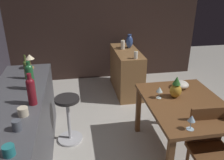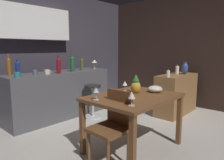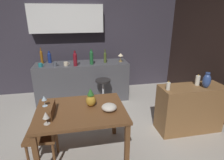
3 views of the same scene
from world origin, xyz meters
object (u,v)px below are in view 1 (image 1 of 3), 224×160
(counter_lamp, at_px, (30,58))
(wine_bottle_ruby, at_px, (31,90))
(wine_glass_left, at_px, (159,90))
(wine_bottle_green, at_px, (30,76))
(chair_near_window, at_px, (209,147))
(dining_table, at_px, (185,109))
(pineapple_centerpiece, at_px, (176,88))
(cup_cream, at_px, (23,111))
(vase_ceramic_blue, at_px, (129,42))
(wine_bottle_olive, at_px, (26,69))
(wine_glass_right, at_px, (192,119))
(fruit_bowl, at_px, (181,85))
(pillar_candle_tall, at_px, (136,55))
(cup_teal, at_px, (9,150))
(cup_slate, at_px, (17,125))
(sideboard_cabinet, at_px, (126,71))
(pillar_candle_short, at_px, (123,45))
(bar_stool, at_px, (69,118))

(counter_lamp, bearing_deg, wine_bottle_ruby, -171.05)
(wine_glass_left, relative_size, wine_bottle_green, 0.44)
(chair_near_window, height_order, counter_lamp, counter_lamp)
(dining_table, distance_m, wine_bottle_green, 1.81)
(dining_table, height_order, pineapple_centerpiece, pineapple_centerpiece)
(cup_cream, xyz_separation_m, vase_ceramic_blue, (2.27, -1.54, 0.00))
(wine_bottle_olive, relative_size, vase_ceramic_blue, 1.18)
(chair_near_window, relative_size, pineapple_centerpiece, 3.27)
(counter_lamp, distance_m, vase_ceramic_blue, 1.95)
(wine_bottle_olive, bearing_deg, wine_glass_right, -124.82)
(dining_table, bearing_deg, fruit_bowl, -14.85)
(counter_lamp, relative_size, pillar_candle_tall, 1.33)
(chair_near_window, distance_m, counter_lamp, 2.46)
(wine_bottle_olive, bearing_deg, dining_table, -109.29)
(pineapple_centerpiece, relative_size, cup_teal, 2.19)
(cup_slate, bearing_deg, dining_table, -75.18)
(dining_table, relative_size, pineapple_centerpiece, 4.49)
(sideboard_cabinet, distance_m, pineapple_centerpiece, 1.79)
(cup_slate, xyz_separation_m, pillar_candle_short, (2.43, -1.42, -0.04))
(sideboard_cabinet, height_order, vase_ceramic_blue, vase_ceramic_blue)
(wine_bottle_ruby, bearing_deg, chair_near_window, -104.33)
(chair_near_window, xyz_separation_m, wine_bottle_olive, (1.11, 1.88, 0.55))
(sideboard_cabinet, distance_m, counter_lamp, 1.90)
(dining_table, height_order, sideboard_cabinet, sideboard_cabinet)
(pineapple_centerpiece, bearing_deg, wine_bottle_olive, 74.31)
(sideboard_cabinet, height_order, fruit_bowl, fruit_bowl)
(cup_cream, bearing_deg, pillar_candle_short, -32.49)
(counter_lamp, bearing_deg, fruit_bowl, -108.07)
(chair_near_window, distance_m, pineapple_centerpiece, 0.73)
(dining_table, distance_m, cup_slate, 1.82)
(counter_lamp, xyz_separation_m, pillar_candle_short, (0.97, -1.51, -0.14))
(wine_bottle_olive, height_order, vase_ceramic_blue, wine_bottle_olive)
(pineapple_centerpiece, bearing_deg, wine_bottle_green, 84.04)
(dining_table, xyz_separation_m, wine_glass_left, (0.15, 0.27, 0.20))
(wine_glass_left, height_order, vase_ceramic_blue, vase_ceramic_blue)
(pillar_candle_short, bearing_deg, chair_near_window, -171.25)
(chair_near_window, bearing_deg, wine_glass_right, 93.60)
(chair_near_window, distance_m, cup_teal, 1.87)
(pineapple_centerpiece, bearing_deg, cup_teal, 118.61)
(wine_glass_left, distance_m, wine_bottle_ruby, 1.42)
(fruit_bowl, relative_size, pillar_candle_short, 1.07)
(cup_cream, relative_size, cup_slate, 1.16)
(wine_glass_right, height_order, fruit_bowl, wine_glass_right)
(counter_lamp, bearing_deg, sideboard_cabinet, -61.15)
(bar_stool, distance_m, wine_bottle_ruby, 0.95)
(cup_slate, bearing_deg, wine_glass_right, -91.12)
(pillar_candle_short, bearing_deg, wine_bottle_olive, 131.64)
(dining_table, distance_m, wine_bottle_olive, 1.97)
(chair_near_window, relative_size, wine_bottle_ruby, 2.67)
(wine_bottle_ruby, bearing_deg, wine_glass_right, -107.24)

